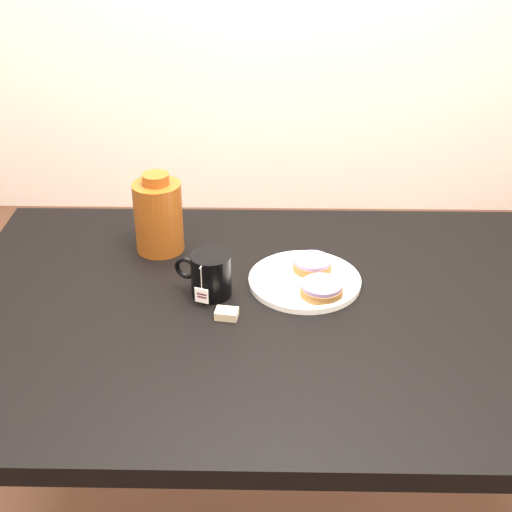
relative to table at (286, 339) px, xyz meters
name	(u,v)px	position (x,y,z in m)	size (l,w,h in m)	color
table	(286,339)	(0.00, 0.00, 0.00)	(1.40, 0.90, 0.75)	black
plate	(305,280)	(0.04, 0.09, 0.09)	(0.24, 0.24, 0.02)	white
bagel_back	(312,264)	(0.06, 0.13, 0.11)	(0.10, 0.10, 0.03)	brown
bagel_front	(322,289)	(0.07, 0.03, 0.11)	(0.12, 0.12, 0.03)	brown
mug	(210,275)	(-0.16, 0.04, 0.13)	(0.14, 0.11, 0.09)	black
teabag_pouch	(227,314)	(-0.12, -0.04, 0.09)	(0.04, 0.03, 0.02)	#C6B793
bagel_package	(158,216)	(-0.29, 0.24, 0.17)	(0.13, 0.13, 0.19)	#602A0C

